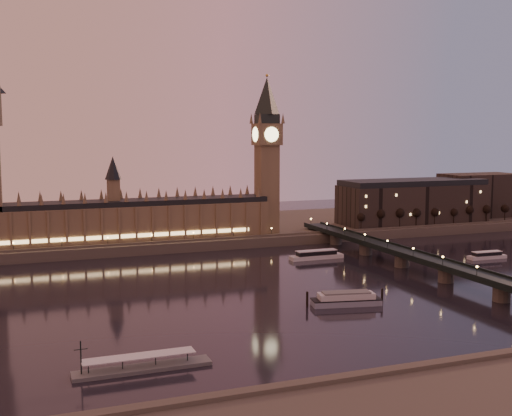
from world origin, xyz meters
The scene contains 19 objects.
ground centered at (0.00, 0.00, 0.00)m, with size 700.00×700.00×0.00m, color black.
far_embankment centered at (30.00, 165.00, 3.00)m, with size 560.00×130.00×6.00m, color #423D35.
palace_of_westminster centered at (-40.12, 120.99, 21.71)m, with size 180.00×26.62×52.00m.
big_ben centered at (53.99, 120.99, 63.95)m, with size 17.68×17.68×104.00m.
westminster_bridge centered at (91.61, 0.00, 5.52)m, with size 13.20×260.00×15.30m.
city_block centered at (194.94, 130.93, 22.24)m, with size 155.00×45.00×34.00m.
bare_tree_0 centered at (119.49, 109.00, 15.14)m, with size 6.02×6.02×12.24m.
bare_tree_1 centered at (134.60, 109.00, 15.14)m, with size 6.02×6.02×12.24m.
bare_tree_2 centered at (149.72, 109.00, 15.14)m, with size 6.02×6.02×12.24m.
bare_tree_3 centered at (164.84, 109.00, 15.14)m, with size 6.02×6.02×12.24m.
bare_tree_4 centered at (179.96, 109.00, 15.14)m, with size 6.02×6.02×12.24m.
bare_tree_5 centered at (195.07, 109.00, 15.14)m, with size 6.02×6.02×12.24m.
bare_tree_6 centered at (210.19, 109.00, 15.14)m, with size 6.02×6.02×12.24m.
bare_tree_7 centered at (225.31, 109.00, 15.14)m, with size 6.02×6.02×12.24m.
bare_tree_8 centered at (240.43, 109.00, 15.14)m, with size 6.02×6.02×12.24m.
cruise_boat_a centered at (58.68, 55.28, 2.24)m, with size 31.88×7.07×5.10m.
cruise_boat_b centered at (150.77, 21.14, 1.90)m, with size 23.62×6.85×4.32m.
moored_barge centered at (26.48, -38.96, 2.61)m, with size 33.09×13.75×6.18m.
pontoon_pier centered at (-67.76, -82.97, 1.21)m, with size 42.22×7.04×11.26m.
Camera 1 is at (-101.62, -271.34, 71.87)m, focal length 45.00 mm.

